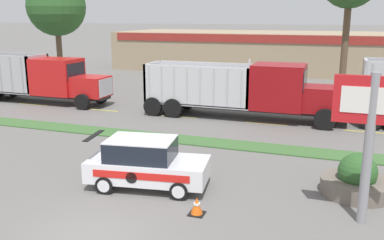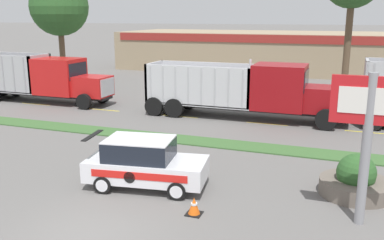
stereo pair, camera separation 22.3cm
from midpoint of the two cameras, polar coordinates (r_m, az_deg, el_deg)
ground_plane at (r=12.89m, az=-13.14°, el=-14.47°), size 600.00×600.00×0.00m
grass_verge at (r=20.95m, az=1.32°, el=-2.86°), size 120.00×1.47×0.06m
centre_line_2 at (r=31.77m, az=-19.89°, el=2.01°), size 2.40×0.14×0.01m
centre_line_3 at (r=28.63m, az=-11.55°, el=1.34°), size 2.40×0.14×0.01m
centre_line_4 at (r=26.25m, az=-1.45°, el=0.50°), size 2.40×0.14×0.01m
centre_line_5 at (r=24.82m, az=10.22°, el=-0.49°), size 2.40×0.14×0.01m
centre_line_6 at (r=24.53m, az=22.73°, el=-1.53°), size 2.40×0.14×0.01m
dump_truck_mid at (r=25.42m, az=9.86°, el=3.71°), size 12.09×2.79×3.63m
dump_truck_trail at (r=31.91m, az=-18.68°, el=5.11°), size 11.84×2.59×3.39m
rally_car at (r=15.44m, az=-5.94°, el=-5.68°), size 4.48×2.49×1.82m
store_sign_post at (r=13.03m, az=22.96°, el=-0.23°), size 2.16×0.28×4.51m
stone_planter at (r=15.87m, az=21.35°, el=-7.60°), size 2.40×2.40×1.46m
traffic_cone at (r=13.52m, az=0.76°, el=-11.41°), size 0.49×0.49×0.56m
store_building_backdrop at (r=49.96m, az=10.93°, el=9.02°), size 34.12×12.10×4.21m
tree_behind_left at (r=39.71m, az=-17.19°, el=14.95°), size 5.00×5.00×10.53m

